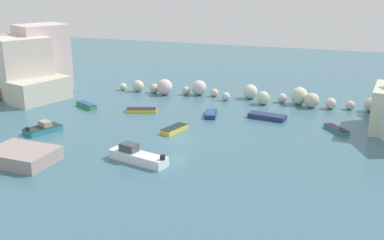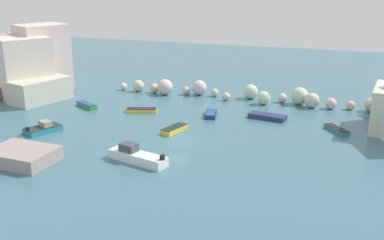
# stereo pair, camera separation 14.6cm
# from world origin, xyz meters

# --- Properties ---
(cove_water) EXTENTS (160.00, 160.00, 0.00)m
(cove_water) POSITION_xyz_m (0.00, 0.00, 0.00)
(cove_water) COLOR #3E6B7B
(cove_water) RESTS_ON ground
(cliff_headland_left) EXTENTS (17.82, 16.64, 11.15)m
(cliff_headland_left) POSITION_xyz_m (-32.15, 14.22, 4.48)
(cliff_headland_left) COLOR beige
(cliff_headland_left) RESTS_ON ground
(rock_breakwater) EXTENTS (41.78, 4.96, 2.67)m
(rock_breakwater) POSITION_xyz_m (2.94, 21.00, 1.10)
(rock_breakwater) COLOR beige
(rock_breakwater) RESTS_ON ground
(stone_dock) EXTENTS (7.01, 5.39, 1.47)m
(stone_dock) POSITION_xyz_m (-12.94, -12.00, 0.73)
(stone_dock) COLOR gray
(stone_dock) RESTS_ON ground
(moored_boat_0) EXTENTS (7.04, 3.34, 1.85)m
(moored_boat_0) POSITION_xyz_m (-1.57, -7.81, 0.63)
(moored_boat_0) COLOR white
(moored_boat_0) RESTS_ON cove_water
(moored_boat_1) EXTENTS (4.20, 3.02, 0.67)m
(moored_boat_1) POSITION_xyz_m (-18.13, 8.94, 0.35)
(moored_boat_1) COLOR #368C4F
(moored_boat_1) RESTS_ON cove_water
(moored_boat_2) EXTENTS (3.91, 4.96, 1.37)m
(moored_boat_2) POSITION_xyz_m (-17.10, -2.85, 0.45)
(moored_boat_2) COLOR teal
(moored_boat_2) RESTS_ON cove_water
(moored_boat_3) EXTENTS (2.45, 4.21, 0.67)m
(moored_boat_3) POSITION_xyz_m (-1.51, 2.80, 0.33)
(moored_boat_3) COLOR gold
(moored_boat_3) RESTS_ON cove_water
(moored_boat_4) EXTENTS (3.40, 3.88, 0.52)m
(moored_boat_4) POSITION_xyz_m (17.83, 9.79, 0.26)
(moored_boat_4) COLOR teal
(moored_boat_4) RESTS_ON cove_water
(moored_boat_5) EXTENTS (5.34, 2.74, 5.50)m
(moored_boat_5) POSITION_xyz_m (8.52, 12.32, 0.35)
(moored_boat_5) COLOR navy
(moored_boat_5) RESTS_ON cove_water
(moored_boat_6) EXTENTS (4.57, 2.75, 0.54)m
(moored_boat_6) POSITION_xyz_m (-9.33, 9.54, 0.27)
(moored_boat_6) COLOR yellow
(moored_boat_6) RESTS_ON cove_water
(moored_boat_7) EXTENTS (2.23, 3.79, 0.59)m
(moored_boat_7) POSITION_xyz_m (0.78, 10.85, 0.31)
(moored_boat_7) COLOR navy
(moored_boat_7) RESTS_ON cove_water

